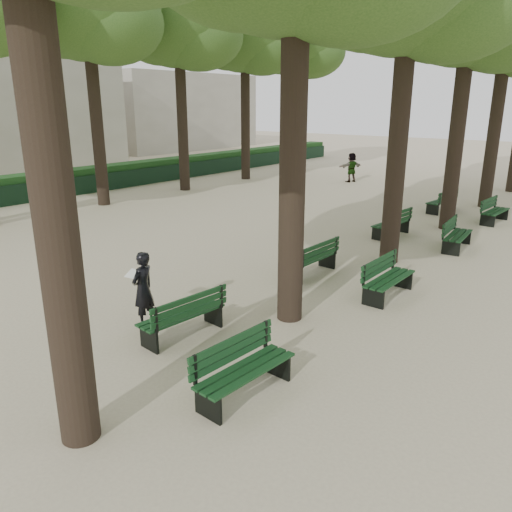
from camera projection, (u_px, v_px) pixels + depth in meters
The scene contains 19 objects.
ground at pixel (130, 350), 9.21m from camera, with size 120.00×120.00×0.00m, color beige.
tree_central_4 at pixel (510, 15), 19.57m from camera, with size 6.00×6.00×9.95m.
tree_far_2 at pixel (86, 4), 19.91m from camera, with size 6.00×6.00×10.45m.
tree_far_3 at pixel (178, 19), 23.66m from camera, with size 6.00×6.00×10.45m.
tree_far_4 at pixel (245, 31), 27.41m from camera, with size 6.00×6.00×10.45m.
tree_far_5 at pixel (296, 39), 31.17m from camera, with size 6.00×6.00×10.45m.
bench_left_0 at pixel (183, 323), 9.66m from camera, with size 0.74×1.85×0.92m.
bench_left_1 at pixel (311, 265), 13.15m from camera, with size 0.62×1.82×0.92m.
bench_left_2 at pixel (391, 228), 16.96m from camera, with size 0.73×1.84×0.92m.
bench_left_3 at pixel (441, 205), 20.73m from camera, with size 0.77×1.85×0.92m.
bench_right_0 at pixel (245, 380), 7.68m from camera, with size 0.68×1.83×0.92m.
bench_right_1 at pixel (388, 286), 11.64m from camera, with size 0.59×1.81×0.92m.
bench_right_2 at pixel (457, 241), 15.45m from camera, with size 0.73×1.84×0.92m.
bench_right_3 at pixel (495, 216), 18.83m from camera, with size 0.68×1.83×0.92m.
man_with_map at pixel (143, 289), 10.01m from camera, with size 0.65×0.67×1.56m.
pedestrian_e at pixel (351, 167), 28.43m from camera, with size 1.53×0.33×1.65m, color #262628.
fence at pixel (117, 180), 26.20m from camera, with size 0.08×42.00×0.90m, color black.
hedge at pixel (109, 176), 26.57m from camera, with size 1.20×42.00×1.20m, color #174317.
building_far at pixel (160, 111), 50.21m from camera, with size 12.00×16.00×7.00m, color #B7B2A3.
Camera 1 is at (6.96, -5.07, 4.37)m, focal length 35.00 mm.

